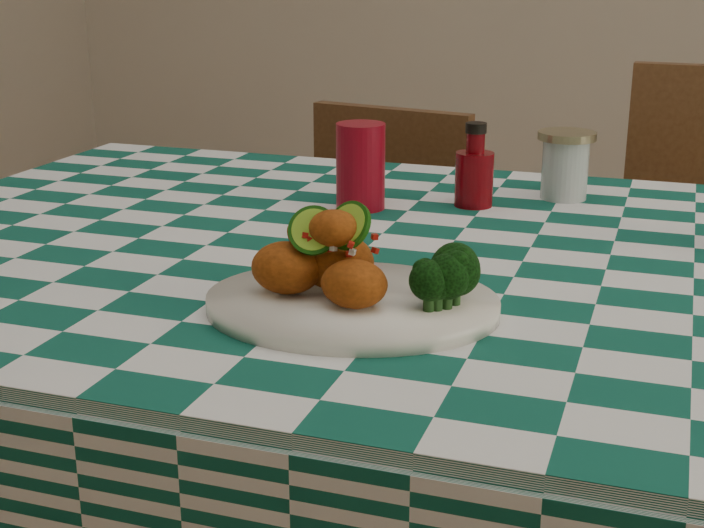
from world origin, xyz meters
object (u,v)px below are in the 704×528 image
(red_tumbler, at_px, (361,166))
(ketchup_bottle, at_px, (475,165))
(plate, at_px, (352,304))
(mason_jar, at_px, (565,165))
(dining_table, at_px, (435,518))
(fried_chicken_pile, at_px, (337,253))
(wooden_chair_left, at_px, (353,310))

(red_tumbler, height_order, ketchup_bottle, red_tumbler)
(plate, height_order, mason_jar, mason_jar)
(plate, bearing_deg, dining_table, 79.87)
(plate, xyz_separation_m, fried_chicken_pile, (-0.02, 0.00, 0.06))
(dining_table, height_order, wooden_chair_left, wooden_chair_left)
(plate, height_order, fried_chicken_pile, fried_chicken_pile)
(wooden_chair_left, bearing_deg, mason_jar, -25.94)
(ketchup_bottle, distance_m, wooden_chair_left, 0.71)
(plate, distance_m, ketchup_bottle, 0.50)
(fried_chicken_pile, height_order, wooden_chair_left, fried_chicken_pile)
(red_tumbler, distance_m, wooden_chair_left, 0.70)
(dining_table, distance_m, ketchup_bottle, 0.52)
(dining_table, height_order, mason_jar, mason_jar)
(dining_table, relative_size, ketchup_bottle, 13.00)
(dining_table, height_order, fried_chicken_pile, fried_chicken_pile)
(mason_jar, bearing_deg, red_tumbler, -150.48)
(wooden_chair_left, bearing_deg, ketchup_bottle, -41.21)
(plate, relative_size, ketchup_bottle, 2.50)
(red_tumbler, relative_size, wooden_chair_left, 0.16)
(fried_chicken_pile, bearing_deg, mason_jar, 74.01)
(red_tumbler, xyz_separation_m, mason_jar, (0.28, 0.16, -0.01))
(red_tumbler, distance_m, mason_jar, 0.33)
(plate, bearing_deg, mason_jar, 75.56)
(mason_jar, height_order, wooden_chair_left, mason_jar)
(dining_table, relative_size, fried_chicken_pile, 11.22)
(plate, relative_size, wooden_chair_left, 0.38)
(dining_table, xyz_separation_m, mason_jar, (0.11, 0.35, 0.45))
(mason_jar, bearing_deg, fried_chicken_pile, -105.99)
(mason_jar, relative_size, wooden_chair_left, 0.13)
(dining_table, distance_m, mason_jar, 0.58)
(dining_table, bearing_deg, plate, -100.13)
(dining_table, distance_m, plate, 0.47)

